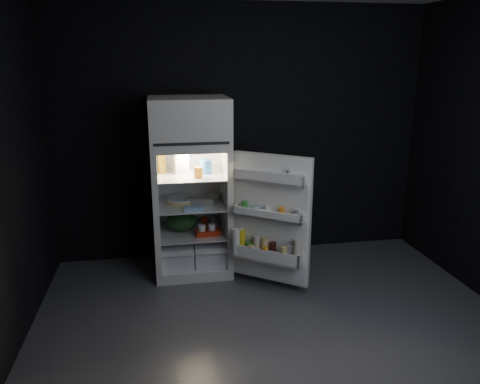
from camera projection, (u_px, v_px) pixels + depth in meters
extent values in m
cube|color=#525257|center=(278.00, 330.00, 3.80)|extent=(4.00, 3.40, 0.00)
cube|color=black|center=(241.00, 134.00, 5.05)|extent=(4.00, 0.00, 2.70)
cube|color=black|center=(396.00, 265.00, 1.83)|extent=(4.00, 0.00, 2.70)
cube|color=white|center=(193.00, 264.00, 4.92)|extent=(0.76, 0.70, 0.10)
cube|color=white|center=(156.00, 207.00, 4.69)|extent=(0.05, 0.70, 1.20)
cube|color=white|center=(226.00, 203.00, 4.80)|extent=(0.05, 0.70, 1.20)
cube|color=white|center=(189.00, 196.00, 5.05)|extent=(0.66, 0.05, 1.20)
cube|color=white|center=(189.00, 144.00, 4.57)|extent=(0.76, 0.70, 0.06)
cube|color=white|center=(189.00, 119.00, 4.51)|extent=(0.76, 0.70, 0.42)
cube|color=black|center=(192.00, 144.00, 4.22)|extent=(0.68, 0.01, 0.02)
cube|color=white|center=(159.00, 208.00, 4.67)|extent=(0.01, 0.65, 1.20)
cube|color=white|center=(223.00, 204.00, 4.78)|extent=(0.01, 0.65, 1.20)
cube|color=white|center=(190.00, 148.00, 4.56)|extent=(0.66, 0.65, 0.01)
cube|color=white|center=(193.00, 260.00, 4.88)|extent=(0.66, 0.65, 0.01)
cube|color=white|center=(191.00, 175.00, 4.63)|extent=(0.65, 0.63, 0.01)
cube|color=white|center=(191.00, 204.00, 4.72)|extent=(0.65, 0.63, 0.01)
cube|color=white|center=(192.00, 232.00, 4.80)|extent=(0.65, 0.63, 0.01)
cube|color=white|center=(177.00, 250.00, 4.84)|extent=(0.32, 0.59, 0.22)
cube|color=white|center=(208.00, 248.00, 4.90)|extent=(0.32, 0.59, 0.22)
cube|color=white|center=(178.00, 255.00, 4.51)|extent=(0.32, 0.02, 0.03)
cube|color=white|center=(212.00, 252.00, 4.57)|extent=(0.32, 0.02, 0.03)
cube|color=#FFE5B2|center=(190.00, 151.00, 4.52)|extent=(0.14, 0.14, 0.02)
cube|color=white|center=(271.00, 219.00, 4.34)|extent=(0.64, 0.49, 1.22)
cube|color=white|center=(270.00, 220.00, 4.31)|extent=(0.58, 0.43, 1.18)
cube|color=white|center=(269.00, 182.00, 4.17)|extent=(0.60, 0.48, 0.02)
cube|color=white|center=(268.00, 179.00, 4.13)|extent=(0.56, 0.42, 0.10)
cube|color=white|center=(304.00, 182.00, 4.02)|extent=(0.07, 0.08, 0.10)
cube|color=white|center=(236.00, 174.00, 4.31)|extent=(0.07, 0.08, 0.10)
cube|color=white|center=(268.00, 218.00, 4.26)|extent=(0.61, 0.49, 0.02)
cube|color=white|center=(266.00, 215.00, 4.22)|extent=(0.56, 0.42, 0.09)
cube|color=white|center=(303.00, 219.00, 4.11)|extent=(0.08, 0.09, 0.09)
cube|color=white|center=(236.00, 209.00, 4.39)|extent=(0.08, 0.09, 0.09)
cube|color=white|center=(267.00, 259.00, 4.35)|extent=(0.63, 0.52, 0.02)
cube|color=white|center=(264.00, 256.00, 4.29)|extent=(0.56, 0.42, 0.13)
cube|color=white|center=(300.00, 261.00, 4.20)|extent=(0.10, 0.12, 0.13)
cube|color=white|center=(235.00, 248.00, 4.48)|extent=(0.10, 0.12, 0.13)
cube|color=white|center=(269.00, 172.00, 4.15)|extent=(0.58, 0.47, 0.02)
cylinder|color=silver|center=(288.00, 176.00, 4.08)|extent=(0.08, 0.08, 0.12)
cylinder|color=silver|center=(295.00, 215.00, 4.13)|extent=(0.08, 0.08, 0.10)
cylinder|color=orange|center=(282.00, 213.00, 4.19)|extent=(0.07, 0.07, 0.11)
cylinder|color=silver|center=(268.00, 211.00, 4.24)|extent=(0.08, 0.08, 0.10)
cylinder|color=#8FB9DD|center=(256.00, 211.00, 4.30)|extent=(0.08, 0.08, 0.08)
cylinder|color=#338C33|center=(245.00, 207.00, 4.35)|extent=(0.08, 0.08, 0.11)
cylinder|color=beige|center=(298.00, 252.00, 4.19)|extent=(0.11, 0.11, 0.24)
cylinder|color=silver|center=(289.00, 254.00, 4.23)|extent=(0.08, 0.08, 0.16)
cylinder|color=black|center=(273.00, 251.00, 4.30)|extent=(0.09, 0.09, 0.17)
cylinder|color=tan|center=(265.00, 248.00, 4.33)|extent=(0.10, 0.10, 0.20)
cylinder|color=beige|center=(257.00, 246.00, 4.37)|extent=(0.10, 0.10, 0.20)
cylinder|color=#338C33|center=(249.00, 249.00, 4.41)|extent=(0.09, 0.09, 0.13)
cylinder|color=yellow|center=(242.00, 242.00, 4.43)|extent=(0.10, 0.10, 0.24)
cylinder|color=tan|center=(283.00, 255.00, 4.22)|extent=(0.08, 0.08, 0.16)
cylinder|color=orange|center=(265.00, 254.00, 4.30)|extent=(0.08, 0.08, 0.13)
cylinder|color=tan|center=(251.00, 251.00, 4.36)|extent=(0.08, 0.08, 0.12)
cylinder|color=white|center=(236.00, 242.00, 4.41)|extent=(0.10, 0.10, 0.25)
cylinder|color=white|center=(242.00, 230.00, 4.40)|extent=(0.05, 0.05, 0.02)
cube|color=white|center=(181.00, 161.00, 4.66)|extent=(0.15, 0.15, 0.24)
cylinder|color=#2165B4|center=(206.00, 167.00, 4.65)|extent=(0.15, 0.15, 0.14)
cylinder|color=black|center=(207.00, 166.00, 4.70)|extent=(0.12, 0.12, 0.13)
cylinder|color=#AB7D1B|center=(162.00, 162.00, 4.68)|extent=(0.09, 0.09, 0.22)
cube|color=orange|center=(199.00, 172.00, 4.50)|extent=(0.09, 0.08, 0.10)
cube|color=gray|center=(201.00, 201.00, 4.66)|extent=(0.29, 0.18, 0.07)
cylinder|color=tan|center=(182.00, 200.00, 4.75)|extent=(0.37, 0.37, 0.04)
cube|color=#8FB9DD|center=(194.00, 209.00, 4.48)|extent=(0.19, 0.11, 0.04)
cube|color=beige|center=(214.00, 196.00, 4.88)|extent=(0.14, 0.13, 0.05)
ellipsoid|color=#193815|center=(182.00, 222.00, 4.79)|extent=(0.37, 0.33, 0.20)
cube|color=#B92A0F|center=(208.00, 233.00, 4.69)|extent=(0.25, 0.15, 0.05)
cylinder|color=#B92A0F|center=(204.00, 221.00, 4.96)|extent=(0.08, 0.08, 0.09)
cylinder|color=silver|center=(213.00, 220.00, 4.98)|extent=(0.07, 0.07, 0.09)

